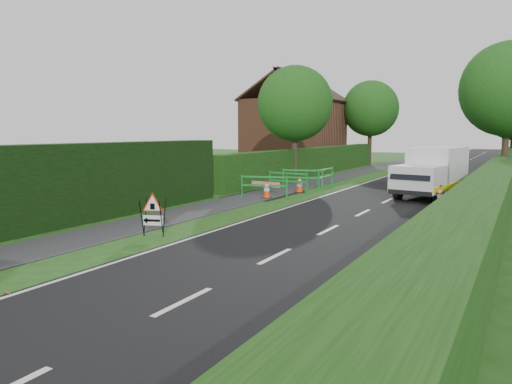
% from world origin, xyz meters
% --- Properties ---
extents(ground, '(120.00, 120.00, 0.00)m').
position_xyz_m(ground, '(0.00, 0.00, 0.00)').
color(ground, '#214914').
rests_on(ground, ground).
extents(road_surface, '(6.00, 90.00, 0.02)m').
position_xyz_m(road_surface, '(2.50, 35.00, 0.00)').
color(road_surface, black).
rests_on(road_surface, ground).
extents(footpath, '(2.00, 90.00, 0.02)m').
position_xyz_m(footpath, '(-3.00, 35.00, 0.01)').
color(footpath, '#2D2D30').
rests_on(footpath, ground).
extents(hedge_west_near, '(1.10, 18.00, 2.50)m').
position_xyz_m(hedge_west_near, '(-5.00, 0.00, 0.00)').
color(hedge_west_near, black).
rests_on(hedge_west_near, ground).
extents(hedge_west_far, '(1.00, 24.00, 1.80)m').
position_xyz_m(hedge_west_far, '(-5.00, 22.00, 0.00)').
color(hedge_west_far, '#14380F').
rests_on(hedge_west_far, ground).
extents(hedge_east, '(1.20, 50.00, 1.50)m').
position_xyz_m(hedge_east, '(6.50, 16.00, 0.00)').
color(hedge_east, '#14380F').
rests_on(hedge_east, ground).
extents(house_west, '(7.50, 7.40, 7.88)m').
position_xyz_m(house_west, '(-10.00, 30.00, 2.90)').
color(house_west, brown).
rests_on(house_west, ground).
extents(tree_nw, '(4.40, 4.40, 6.70)m').
position_xyz_m(tree_nw, '(-4.60, 18.00, 4.48)').
color(tree_nw, '#2D2116').
rests_on(tree_nw, ground).
extents(tree_ne, '(5.20, 5.20, 7.79)m').
position_xyz_m(tree_ne, '(6.40, 22.00, 5.17)').
color(tree_ne, '#2D2116').
rests_on(tree_ne, ground).
extents(tree_fw, '(4.80, 4.80, 7.24)m').
position_xyz_m(tree_fw, '(-4.60, 34.00, 4.83)').
color(tree_fw, '#2D2116').
rests_on(tree_fw, ground).
extents(triangle_sign, '(0.89, 0.89, 1.02)m').
position_xyz_m(triangle_sign, '(-1.44, 1.38, 0.71)').
color(triangle_sign, black).
rests_on(triangle_sign, ground).
extents(works_van, '(2.63, 5.00, 2.17)m').
position_xyz_m(works_van, '(3.88, 13.69, 1.15)').
color(works_van, silver).
rests_on(works_van, ground).
extents(traffic_cone_0, '(0.38, 0.38, 0.79)m').
position_xyz_m(traffic_cone_0, '(4.63, 11.13, 0.39)').
color(traffic_cone_0, black).
rests_on(traffic_cone_0, ground).
extents(traffic_cone_1, '(0.38, 0.38, 0.79)m').
position_xyz_m(traffic_cone_1, '(5.40, 12.75, 0.39)').
color(traffic_cone_1, black).
rests_on(traffic_cone_1, ground).
extents(traffic_cone_2, '(0.38, 0.38, 0.79)m').
position_xyz_m(traffic_cone_2, '(5.22, 15.44, 0.39)').
color(traffic_cone_2, black).
rests_on(traffic_cone_2, ground).
extents(traffic_cone_3, '(0.38, 0.38, 0.79)m').
position_xyz_m(traffic_cone_3, '(-2.32, 9.96, 0.39)').
color(traffic_cone_3, black).
rests_on(traffic_cone_3, ground).
extents(traffic_cone_4, '(0.38, 0.38, 0.79)m').
position_xyz_m(traffic_cone_4, '(-1.87, 12.46, 0.39)').
color(traffic_cone_4, black).
rests_on(traffic_cone_4, ground).
extents(ped_barrier_0, '(2.08, 0.86, 1.00)m').
position_xyz_m(ped_barrier_0, '(-2.44, 9.94, 0.63)').
color(ped_barrier_0, '#17802D').
rests_on(ped_barrier_0, ground).
extents(ped_barrier_1, '(2.08, 0.51, 1.00)m').
position_xyz_m(ped_barrier_1, '(-2.33, 12.16, 0.63)').
color(ped_barrier_1, '#17802D').
rests_on(ped_barrier_1, ground).
extents(ped_barrier_2, '(2.08, 0.86, 1.00)m').
position_xyz_m(ped_barrier_2, '(-2.42, 14.11, 0.63)').
color(ped_barrier_2, '#17802D').
rests_on(ped_barrier_2, ground).
extents(ped_barrier_3, '(0.36, 2.06, 1.00)m').
position_xyz_m(ped_barrier_3, '(-1.58, 15.18, 0.63)').
color(ped_barrier_3, '#17802D').
rests_on(ped_barrier_3, ground).
extents(redwhite_plank, '(1.50, 0.10, 0.25)m').
position_xyz_m(redwhite_plank, '(-3.04, 11.25, 0.00)').
color(redwhite_plank, red).
rests_on(redwhite_plank, ground).
extents(litter_can, '(0.12, 0.07, 0.07)m').
position_xyz_m(litter_can, '(-0.50, -3.65, 0.00)').
color(litter_can, '#BF7F4C').
rests_on(litter_can, ground).
extents(hatchback_car, '(2.81, 4.12, 1.30)m').
position_xyz_m(hatchback_car, '(1.36, 25.02, 0.65)').
color(hatchback_car, silver).
rests_on(hatchback_car, ground).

